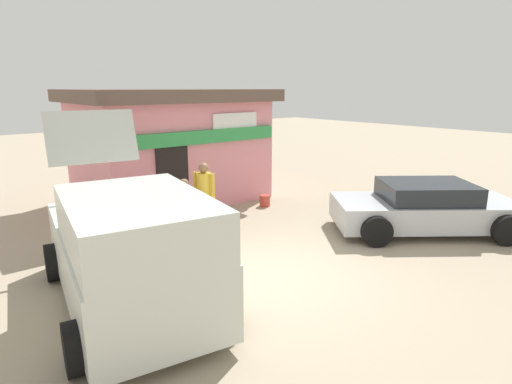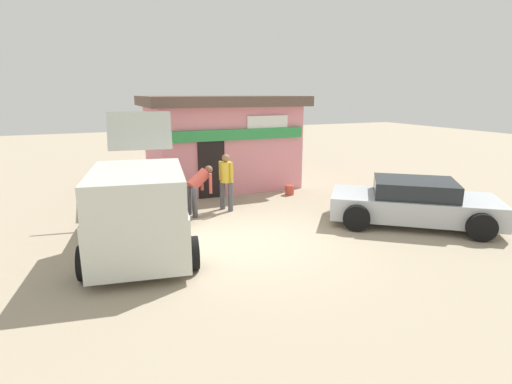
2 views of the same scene
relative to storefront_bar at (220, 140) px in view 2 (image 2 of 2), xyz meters
The scene contains 8 objects.
ground_plane 6.43m from the storefront_bar, 99.84° to the right, with size 60.00×60.00×0.00m, color tan.
storefront_bar is the anchor object (origin of this frame).
delivery_van 6.77m from the storefront_bar, 123.88° to the right, with size 2.81×4.99×2.94m.
parked_sedan 7.42m from the storefront_bar, 64.59° to the right, with size 4.43×4.01×1.21m.
vendor_standing 3.61m from the storefront_bar, 106.11° to the right, with size 0.45×0.53×1.70m.
customer_bending 4.05m from the storefront_bar, 118.07° to the right, with size 0.82×0.64×1.40m.
unloaded_banana_pile 4.35m from the storefront_bar, 142.81° to the right, with size 0.81×0.78×0.39m.
paint_bucket 3.37m from the storefront_bar, 56.82° to the right, with size 0.30×0.30×0.33m, color #BF3F33.
Camera 2 is at (-3.74, -8.24, 3.44)m, focal length 28.08 mm.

